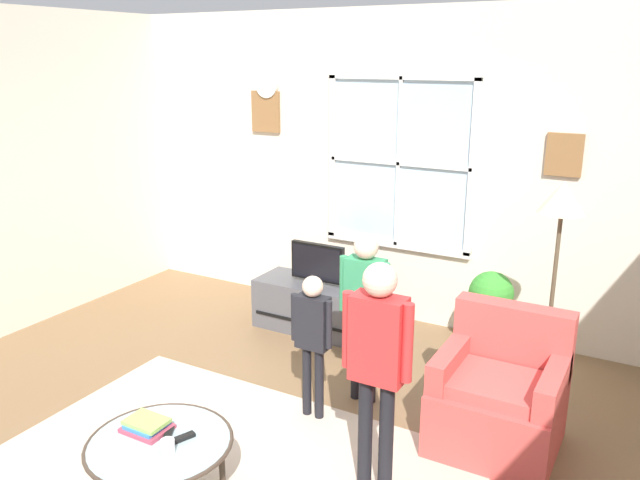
% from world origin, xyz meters
% --- Properties ---
extents(ground_plane, '(6.57, 5.87, 0.02)m').
position_xyz_m(ground_plane, '(0.00, 0.00, -0.01)').
color(ground_plane, brown).
extents(back_wall, '(5.97, 0.17, 2.84)m').
position_xyz_m(back_wall, '(-0.01, 2.69, 1.42)').
color(back_wall, beige).
rests_on(back_wall, ground_plane).
extents(area_rug, '(2.85, 1.83, 0.01)m').
position_xyz_m(area_rug, '(-0.07, -0.05, 0.00)').
color(area_rug, '#C6B29E').
rests_on(area_rug, ground_plane).
extents(tv_stand, '(1.14, 0.48, 0.45)m').
position_xyz_m(tv_stand, '(-0.60, 1.99, 0.23)').
color(tv_stand, '#4C4C51').
rests_on(tv_stand, ground_plane).
extents(television, '(0.52, 0.08, 0.37)m').
position_xyz_m(television, '(-0.60, 1.99, 0.65)').
color(television, '#4C4C4C').
rests_on(television, tv_stand).
extents(armchair, '(0.76, 0.74, 0.87)m').
position_xyz_m(armchair, '(1.28, 1.03, 0.33)').
color(armchair, '#D14C47').
rests_on(armchair, ground_plane).
extents(coffee_table, '(0.81, 0.81, 0.41)m').
position_xyz_m(coffee_table, '(-0.18, -0.50, 0.38)').
color(coffee_table, '#99B2B7').
rests_on(coffee_table, ground_plane).
extents(book_stack, '(0.25, 0.20, 0.07)m').
position_xyz_m(book_stack, '(-0.32, -0.45, 0.44)').
color(book_stack, '#AF4054').
rests_on(book_stack, coffee_table).
extents(cup, '(0.07, 0.07, 0.08)m').
position_xyz_m(cup, '(-0.06, -0.56, 0.45)').
color(cup, white).
rests_on(cup, coffee_table).
extents(remote_near_books, '(0.10, 0.14, 0.02)m').
position_xyz_m(remote_near_books, '(-0.18, -0.42, 0.42)').
color(remote_near_books, black).
rests_on(remote_near_books, coffee_table).
extents(remote_near_cup, '(0.09, 0.14, 0.02)m').
position_xyz_m(remote_near_cup, '(-0.08, -0.42, 0.42)').
color(remote_near_cup, black).
rests_on(remote_near_cup, coffee_table).
extents(person_black_shirt, '(0.31, 0.14, 1.03)m').
position_xyz_m(person_black_shirt, '(0.08, 0.71, 0.65)').
color(person_black_shirt, black).
rests_on(person_black_shirt, ground_plane).
extents(person_green_shirt, '(0.38, 0.17, 1.25)m').
position_xyz_m(person_green_shirt, '(0.29, 1.08, 0.79)').
color(person_green_shirt, black).
rests_on(person_green_shirt, ground_plane).
extents(person_red_shirt, '(0.42, 0.19, 1.38)m').
position_xyz_m(person_red_shirt, '(0.78, 0.22, 0.87)').
color(person_red_shirt, black).
rests_on(person_red_shirt, ground_plane).
extents(potted_plant_by_window, '(0.36, 0.36, 0.74)m').
position_xyz_m(potted_plant_by_window, '(0.89, 2.22, 0.39)').
color(potted_plant_by_window, silver).
rests_on(potted_plant_by_window, ground_plane).
extents(floor_lamp, '(0.32, 0.32, 1.63)m').
position_xyz_m(floor_lamp, '(1.44, 1.73, 1.36)').
color(floor_lamp, black).
rests_on(floor_lamp, ground_plane).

